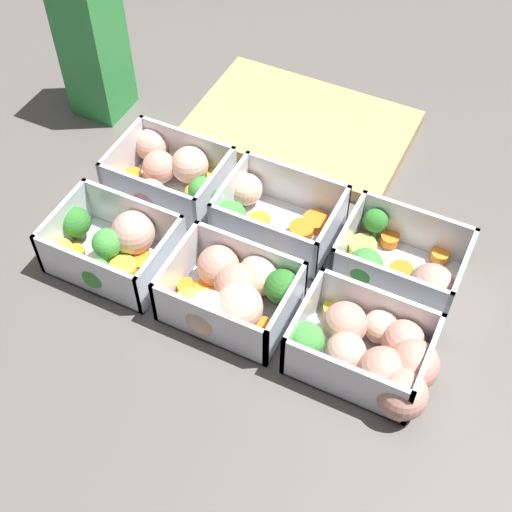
{
  "coord_description": "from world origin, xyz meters",
  "views": [
    {
      "loc": [
        0.22,
        -0.45,
        0.63
      ],
      "look_at": [
        0.0,
        0.0,
        0.02
      ],
      "focal_mm": 50.0,
      "sensor_mm": 36.0,
      "label": 1
    }
  ],
  "objects_px": {
    "container_far_left": "(169,173)",
    "container_far_right": "(401,266)",
    "container_near_right": "(375,354)",
    "container_far_center": "(266,214)",
    "juice_carton": "(93,47)",
    "container_near_center": "(233,292)",
    "container_near_left": "(111,245)"
  },
  "relations": [
    {
      "from": "container_far_right",
      "to": "juice_carton",
      "type": "relative_size",
      "value": 0.69
    },
    {
      "from": "container_near_center",
      "to": "container_far_left",
      "type": "bearing_deg",
      "value": 140.44
    },
    {
      "from": "container_near_right",
      "to": "container_far_left",
      "type": "xyz_separation_m",
      "value": [
        -0.31,
        0.13,
        -0.0
      ]
    },
    {
      "from": "container_near_center",
      "to": "container_far_right",
      "type": "relative_size",
      "value": 0.95
    },
    {
      "from": "container_far_right",
      "to": "juice_carton",
      "type": "bearing_deg",
      "value": 166.61
    },
    {
      "from": "container_far_left",
      "to": "container_far_center",
      "type": "bearing_deg",
      "value": -3.08
    },
    {
      "from": "juice_carton",
      "to": "container_near_center",
      "type": "bearing_deg",
      "value": -35.28
    },
    {
      "from": "juice_carton",
      "to": "container_near_right",
      "type": "bearing_deg",
      "value": -25.7
    },
    {
      "from": "container_near_right",
      "to": "container_far_left",
      "type": "bearing_deg",
      "value": 157.05
    },
    {
      "from": "container_near_left",
      "to": "container_far_left",
      "type": "height_order",
      "value": "same"
    },
    {
      "from": "container_near_center",
      "to": "container_near_right",
      "type": "xyz_separation_m",
      "value": [
        0.16,
        -0.01,
        0.0
      ]
    },
    {
      "from": "container_near_center",
      "to": "juice_carton",
      "type": "bearing_deg",
      "value": 144.72
    },
    {
      "from": "container_far_left",
      "to": "juice_carton",
      "type": "height_order",
      "value": "juice_carton"
    },
    {
      "from": "container_near_center",
      "to": "container_far_left",
      "type": "relative_size",
      "value": 0.91
    },
    {
      "from": "container_far_center",
      "to": "container_near_right",
      "type": "bearing_deg",
      "value": -35.06
    },
    {
      "from": "container_near_right",
      "to": "container_far_right",
      "type": "relative_size",
      "value": 1.11
    },
    {
      "from": "container_far_left",
      "to": "container_far_right",
      "type": "distance_m",
      "value": 0.3
    },
    {
      "from": "container_near_right",
      "to": "container_far_left",
      "type": "relative_size",
      "value": 1.07
    },
    {
      "from": "container_far_center",
      "to": "container_far_right",
      "type": "relative_size",
      "value": 1.06
    },
    {
      "from": "container_far_center",
      "to": "container_far_left",
      "type": "bearing_deg",
      "value": 176.92
    },
    {
      "from": "container_near_left",
      "to": "juice_carton",
      "type": "height_order",
      "value": "juice_carton"
    },
    {
      "from": "container_near_right",
      "to": "container_far_right",
      "type": "xyz_separation_m",
      "value": [
        -0.01,
        0.12,
        -0.0
      ]
    },
    {
      "from": "container_far_center",
      "to": "juice_carton",
      "type": "height_order",
      "value": "juice_carton"
    },
    {
      "from": "container_near_right",
      "to": "juice_carton",
      "type": "height_order",
      "value": "juice_carton"
    },
    {
      "from": "container_near_right",
      "to": "container_near_left",
      "type": "bearing_deg",
      "value": 179.08
    },
    {
      "from": "container_far_center",
      "to": "container_far_right",
      "type": "xyz_separation_m",
      "value": [
        0.17,
        -0.01,
        0.0
      ]
    },
    {
      "from": "container_near_center",
      "to": "container_far_center",
      "type": "height_order",
      "value": "same"
    },
    {
      "from": "container_near_right",
      "to": "container_far_center",
      "type": "relative_size",
      "value": 1.05
    },
    {
      "from": "container_near_left",
      "to": "container_near_center",
      "type": "bearing_deg",
      "value": 0.52
    },
    {
      "from": "container_far_left",
      "to": "juice_carton",
      "type": "bearing_deg",
      "value": 149.28
    },
    {
      "from": "container_far_left",
      "to": "container_far_right",
      "type": "relative_size",
      "value": 1.04
    },
    {
      "from": "container_far_left",
      "to": "juice_carton",
      "type": "distance_m",
      "value": 0.2
    }
  ]
}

